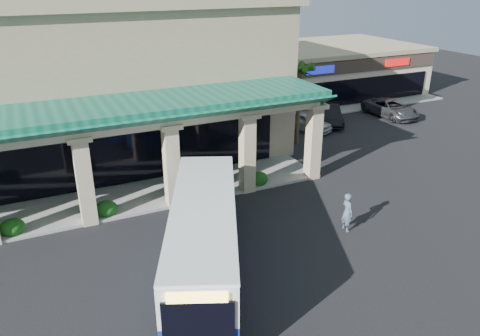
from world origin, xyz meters
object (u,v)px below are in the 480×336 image
transit_bus (204,238)px  car_silver (306,121)px  pedestrian (347,212)px  car_gray (390,108)px  car_white (329,115)px

transit_bus → car_silver: bearing=68.5°
pedestrian → car_gray: size_ratio=0.36×
transit_bus → car_silver: (14.52, 14.71, -0.83)m
pedestrian → car_silver: size_ratio=0.45×
car_gray → transit_bus: bearing=-148.7°
transit_bus → car_white: (17.24, 15.35, -0.80)m
pedestrian → car_gray: 21.50m
car_silver → car_gray: car_gray is taller
car_white → transit_bus: bearing=-114.1°
transit_bus → pedestrian: (7.62, 0.21, -0.59)m
transit_bus → pedestrian: bearing=24.7°
transit_bus → car_gray: 27.71m
car_white → car_silver: bearing=-142.5°
pedestrian → car_silver: (6.90, 14.50, -0.24)m
pedestrian → car_white: pedestrian is taller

